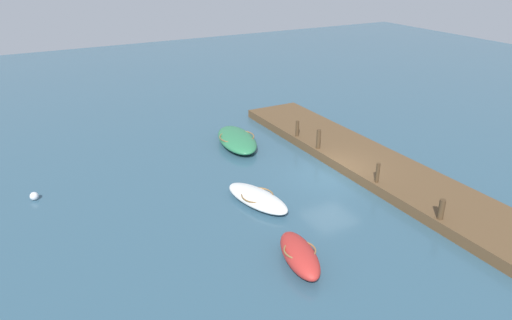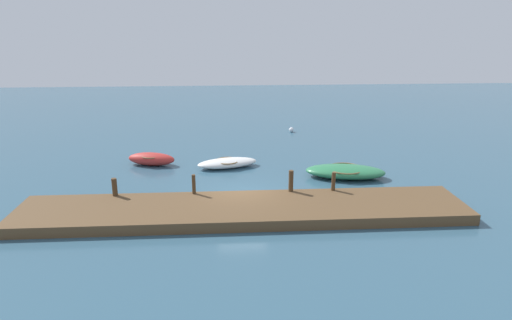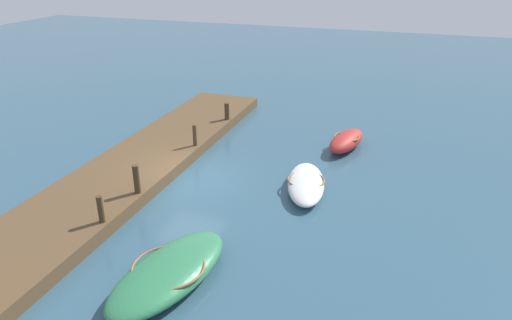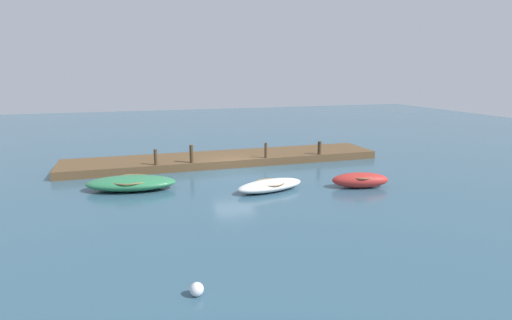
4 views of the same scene
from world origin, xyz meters
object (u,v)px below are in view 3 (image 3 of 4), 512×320
(rowboat_white, at_px, (306,183))
(mooring_post_east, at_px, (101,209))
(mooring_post_mid_west, at_px, (195,135))
(mooring_post_mid_east, at_px, (137,179))
(motorboat_green, at_px, (169,272))
(mooring_post_west, at_px, (227,111))
(dinghy_red, at_px, (346,141))

(rowboat_white, relative_size, mooring_post_east, 4.16)
(mooring_post_mid_west, distance_m, mooring_post_mid_east, 4.82)
(motorboat_green, distance_m, mooring_post_east, 3.64)
(motorboat_green, relative_size, rowboat_white, 1.23)
(mooring_post_west, bearing_deg, mooring_post_mid_west, 0.00)
(mooring_post_mid_east, bearing_deg, mooring_post_east, 0.00)
(mooring_post_west, bearing_deg, mooring_post_east, 0.00)
(mooring_post_mid_east, bearing_deg, dinghy_red, 140.90)
(mooring_post_mid_east, distance_m, mooring_post_east, 2.15)
(dinghy_red, relative_size, motorboat_green, 0.66)
(mooring_post_mid_west, bearing_deg, dinghy_red, 115.65)
(rowboat_white, relative_size, mooring_post_mid_west, 4.01)
(motorboat_green, bearing_deg, rowboat_white, 171.74)
(mooring_post_mid_west, relative_size, mooring_post_mid_east, 0.90)
(dinghy_red, bearing_deg, motorboat_green, -1.72)
(dinghy_red, distance_m, mooring_post_mid_east, 10.20)
(mooring_post_mid_west, xyz_separation_m, mooring_post_east, (6.97, 0.00, -0.02))
(motorboat_green, height_order, mooring_post_west, mooring_post_west)
(motorboat_green, bearing_deg, mooring_post_west, -154.42)
(dinghy_red, xyz_separation_m, mooring_post_mid_east, (7.90, -6.42, 0.65))
(motorboat_green, xyz_separation_m, mooring_post_mid_east, (-3.64, -3.27, 0.68))
(motorboat_green, bearing_deg, mooring_post_mid_east, -127.43)
(rowboat_white, height_order, mooring_post_west, mooring_post_west)
(mooring_post_west, bearing_deg, rowboat_white, 45.54)
(mooring_post_mid_west, height_order, mooring_post_east, mooring_post_mid_west)
(mooring_post_east, bearing_deg, motorboat_green, 65.46)
(rowboat_white, xyz_separation_m, mooring_post_east, (5.30, -5.60, 0.68))
(motorboat_green, distance_m, mooring_post_west, 12.73)
(mooring_post_mid_east, bearing_deg, mooring_post_mid_west, 180.00)
(dinghy_red, relative_size, mooring_post_east, 3.37)
(motorboat_green, height_order, mooring_post_mid_west, mooring_post_mid_west)
(mooring_post_west, distance_m, mooring_post_mid_east, 8.65)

